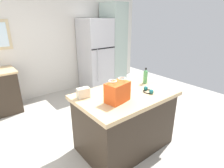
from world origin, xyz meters
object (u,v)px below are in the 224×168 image
at_px(small_box, 83,93).
at_px(bottle, 145,76).
at_px(kitchen_island, 125,120).
at_px(tall_cabinet, 113,45).
at_px(ear_defenders, 148,90).
at_px(shopping_bag, 117,92).
at_px(refrigerator, 96,55).

relative_size(small_box, bottle, 0.64).
bearing_deg(kitchen_island, tall_cabinet, 54.27).
height_order(small_box, ear_defenders, small_box).
height_order(tall_cabinet, shopping_bag, tall_cabinet).
bearing_deg(tall_cabinet, bottle, -117.24).
height_order(kitchen_island, shopping_bag, shopping_bag).
xyz_separation_m(kitchen_island, tall_cabinet, (1.65, 2.29, 0.67)).
xyz_separation_m(shopping_bag, small_box, (-0.28, 0.36, -0.06)).
bearing_deg(tall_cabinet, shopping_bag, -128.23).
bearing_deg(refrigerator, bottle, -103.44).
xyz_separation_m(refrigerator, tall_cabinet, (0.60, 0.00, 0.19)).
relative_size(refrigerator, shopping_bag, 5.57).
distance_m(kitchen_island, tall_cabinet, 2.90).
bearing_deg(shopping_bag, kitchen_island, 25.61).
relative_size(tall_cabinet, ear_defenders, 11.32).
distance_m(small_box, ear_defenders, 0.92).
bearing_deg(refrigerator, kitchen_island, -114.51).
relative_size(refrigerator, ear_defenders, 9.36).
relative_size(kitchen_island, shopping_bag, 4.17).
bearing_deg(shopping_bag, small_box, 127.49).
xyz_separation_m(refrigerator, bottle, (-0.52, -2.19, 0.08)).
height_order(tall_cabinet, ear_defenders, tall_cabinet).
relative_size(kitchen_island, small_box, 8.44).
relative_size(kitchen_island, tall_cabinet, 0.62).
bearing_deg(bottle, small_box, 172.55).
bearing_deg(kitchen_island, bottle, 11.26).
bearing_deg(small_box, bottle, -7.45).
bearing_deg(shopping_bag, bottle, 16.19).
bearing_deg(bottle, refrigerator, 76.56).
bearing_deg(refrigerator, small_box, -127.54).
relative_size(shopping_bag, bottle, 1.30).
bearing_deg(tall_cabinet, ear_defenders, -118.98).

